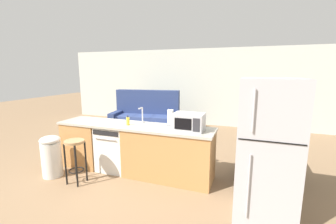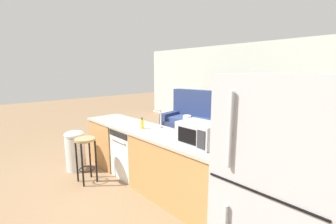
% 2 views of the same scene
% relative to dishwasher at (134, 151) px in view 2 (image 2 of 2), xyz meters
% --- Properties ---
extents(ground_plane, '(24.00, 24.00, 0.00)m').
position_rel_dishwasher_xyz_m(ground_plane, '(0.25, 0.00, -0.42)').
color(ground_plane, '#896B4C').
extents(wall_back, '(10.00, 0.06, 2.60)m').
position_rel_dishwasher_xyz_m(wall_back, '(0.55, 4.20, 0.88)').
color(wall_back, beige).
rests_on(wall_back, ground_plane).
extents(kitchen_counter, '(2.94, 0.66, 0.90)m').
position_rel_dishwasher_xyz_m(kitchen_counter, '(0.49, 0.00, -0.00)').
color(kitchen_counter, '#B77F47').
rests_on(kitchen_counter, ground_plane).
extents(dishwasher, '(0.58, 0.61, 0.84)m').
position_rel_dishwasher_xyz_m(dishwasher, '(0.00, 0.00, 0.00)').
color(dishwasher, white).
rests_on(dishwasher, ground_plane).
extents(stove_range, '(0.76, 0.68, 0.90)m').
position_rel_dishwasher_xyz_m(stove_range, '(2.60, 0.55, 0.03)').
color(stove_range, black).
rests_on(stove_range, ground_plane).
extents(refrigerator, '(0.72, 0.73, 1.78)m').
position_rel_dishwasher_xyz_m(refrigerator, '(2.60, -0.55, 0.47)').
color(refrigerator, '#B7B7BC').
rests_on(refrigerator, ground_plane).
extents(microwave, '(0.50, 0.37, 0.28)m').
position_rel_dishwasher_xyz_m(microwave, '(1.43, -0.00, 0.62)').
color(microwave, '#B7B7BC').
rests_on(microwave, kitchen_counter).
extents(sink_faucet, '(0.07, 0.18, 0.30)m').
position_rel_dishwasher_xyz_m(sink_faucet, '(0.49, 0.18, 0.61)').
color(sink_faucet, silver).
rests_on(sink_faucet, kitchen_counter).
extents(paper_towel_roll, '(0.14, 0.14, 0.28)m').
position_rel_dishwasher_xyz_m(paper_towel_roll, '(1.04, 0.21, 0.62)').
color(paper_towel_roll, '#4C4C51').
rests_on(paper_towel_roll, kitchen_counter).
extents(soap_bottle, '(0.06, 0.06, 0.18)m').
position_rel_dishwasher_xyz_m(soap_bottle, '(0.32, -0.04, 0.55)').
color(soap_bottle, yellow).
rests_on(soap_bottle, kitchen_counter).
extents(kettle, '(0.21, 0.17, 0.19)m').
position_rel_dishwasher_xyz_m(kettle, '(2.43, 0.42, 0.56)').
color(kettle, red).
rests_on(kettle, stove_range).
extents(bar_stool, '(0.32, 0.32, 0.74)m').
position_rel_dishwasher_xyz_m(bar_stool, '(-0.31, -0.71, 0.11)').
color(bar_stool, tan).
rests_on(bar_stool, ground_plane).
extents(trash_bin, '(0.35, 0.35, 0.74)m').
position_rel_dishwasher_xyz_m(trash_bin, '(-0.89, -0.66, -0.04)').
color(trash_bin, white).
rests_on(trash_bin, ground_plane).
extents(couch, '(2.11, 1.19, 1.27)m').
position_rel_dishwasher_xyz_m(couch, '(-0.63, 2.63, -0.03)').
color(couch, navy).
rests_on(couch, ground_plane).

